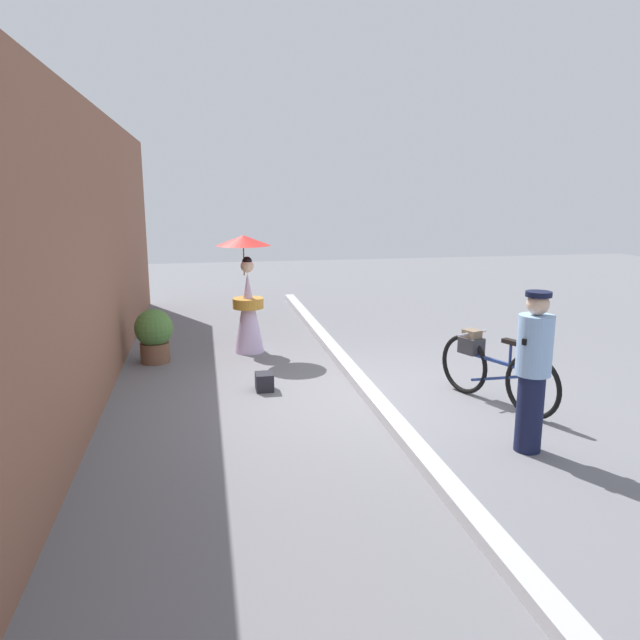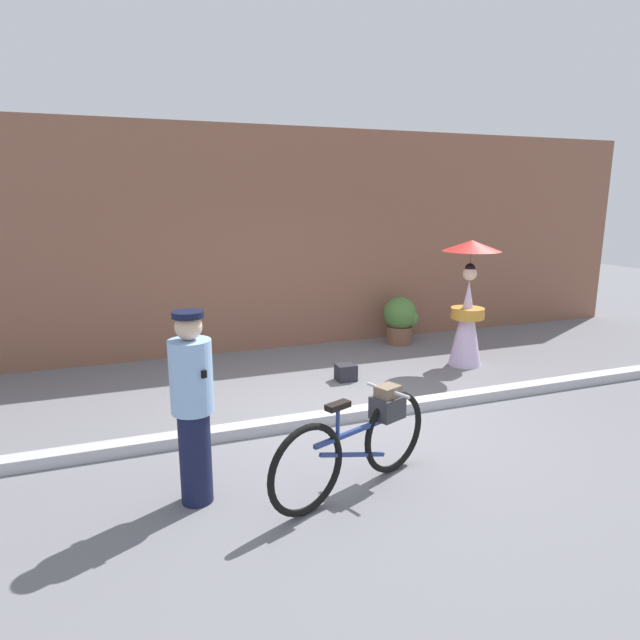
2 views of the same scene
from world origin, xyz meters
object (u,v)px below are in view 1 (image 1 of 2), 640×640
object	(u,v)px
person_officer	(533,368)
person_with_parasol	(247,293)
potted_plant_by_door	(155,333)
bicycle_near_officer	(492,368)
backpack_on_pavement	(265,381)

from	to	relation	value
person_officer	person_with_parasol	size ratio (longest dim) A/B	0.86
person_with_parasol	potted_plant_by_door	size ratio (longest dim) A/B	2.29
person_officer	potted_plant_by_door	bearing A→B (deg)	44.03
bicycle_near_officer	person_with_parasol	size ratio (longest dim) A/B	0.91
potted_plant_by_door	backpack_on_pavement	bearing A→B (deg)	-138.00
person_with_parasol	backpack_on_pavement	size ratio (longest dim) A/B	7.05
person_officer	person_with_parasol	world-z (taller)	person_with_parasol
person_officer	backpack_on_pavement	distance (m)	3.43
bicycle_near_officer	person_officer	bearing A→B (deg)	168.64
potted_plant_by_door	person_officer	bearing A→B (deg)	-135.97
potted_plant_by_door	backpack_on_pavement	xyz separation A→B (m)	(-1.65, -1.48, -0.32)
backpack_on_pavement	bicycle_near_officer	bearing A→B (deg)	-110.67
person_officer	potted_plant_by_door	world-z (taller)	person_officer
bicycle_near_officer	person_officer	xyz separation A→B (m)	(-1.35, 0.27, 0.41)
bicycle_near_officer	backpack_on_pavement	xyz separation A→B (m)	(1.00, 2.65, -0.33)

